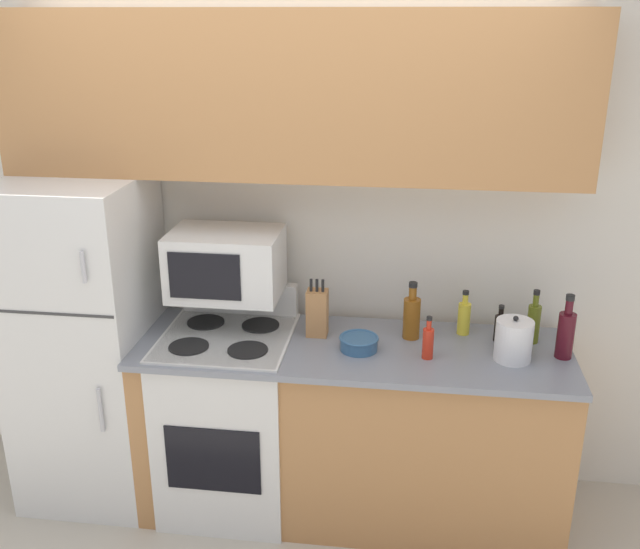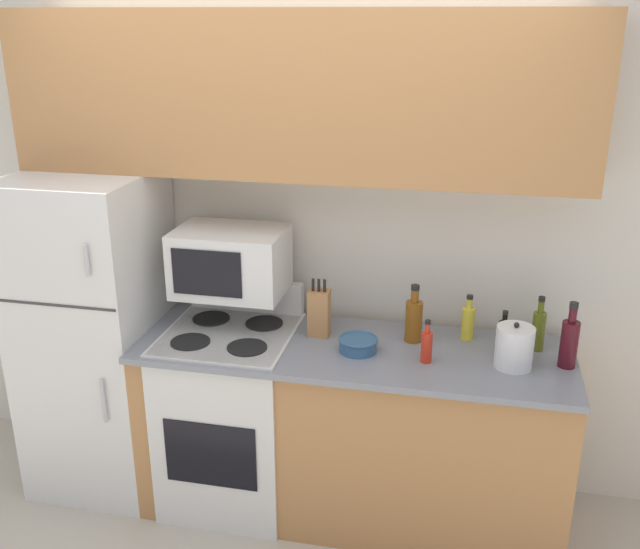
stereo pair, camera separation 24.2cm
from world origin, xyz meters
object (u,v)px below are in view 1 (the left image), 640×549
(stove, at_px, (230,417))
(bottle_olive_oil, at_px, (534,322))
(bowl, at_px, (359,343))
(bottle_whiskey, at_px, (412,316))
(bottle_hot_sauce, at_px, (428,342))
(bottle_soy_sauce, at_px, (500,327))
(bottle_cooking_spray, at_px, (464,317))
(refrigerator, at_px, (87,342))
(kettle, at_px, (514,340))
(microwave, at_px, (226,264))
(knife_block, at_px, (317,312))
(bottle_wine_red, at_px, (566,333))

(stove, distance_m, bottle_olive_oil, 1.54)
(bowl, height_order, bottle_whiskey, bottle_whiskey)
(bottle_whiskey, height_order, bottle_hot_sauce, bottle_whiskey)
(bottle_soy_sauce, bearing_deg, bottle_cooking_spray, 159.72)
(stove, bearing_deg, bottle_olive_oil, 5.89)
(refrigerator, bearing_deg, bottle_cooking_spray, 5.23)
(bottle_soy_sauce, height_order, bottle_olive_oil, bottle_olive_oil)
(refrigerator, xyz_separation_m, kettle, (2.04, -0.08, 0.18))
(microwave, bearing_deg, bottle_hot_sauce, -11.95)
(knife_block, xyz_separation_m, bottle_soy_sauce, (0.86, 0.05, -0.05))
(refrigerator, relative_size, stove, 1.53)
(bottle_whiskey, bearing_deg, bowl, -145.06)
(refrigerator, height_order, bottle_olive_oil, refrigerator)
(microwave, distance_m, bottle_hot_sauce, 1.02)
(knife_block, height_order, bottle_olive_oil, knife_block)
(bottle_olive_oil, xyz_separation_m, kettle, (-0.11, -0.20, -0.01))
(bottle_wine_red, bearing_deg, bottle_soy_sauce, 153.28)
(bottle_cooking_spray, bearing_deg, bottle_soy_sauce, -20.28)
(microwave, bearing_deg, stove, -81.90)
(bottle_whiskey, relative_size, kettle, 1.33)
(bottle_cooking_spray, bearing_deg, bottle_hot_sauce, -121.24)
(knife_block, relative_size, bottle_soy_sauce, 1.59)
(knife_block, bearing_deg, bottle_cooking_spray, 8.76)
(bottle_wine_red, relative_size, bottle_hot_sauce, 1.50)
(refrigerator, relative_size, bottle_olive_oil, 6.33)
(knife_block, distance_m, bowl, 0.26)
(bottle_soy_sauce, distance_m, bottle_wine_red, 0.30)
(bottle_soy_sauce, height_order, bottle_cooking_spray, bottle_cooking_spray)
(knife_block, relative_size, bottle_wine_red, 0.95)
(bottle_olive_oil, height_order, kettle, bottle_olive_oil)
(microwave, xyz_separation_m, bottle_cooking_spray, (1.13, 0.08, -0.25))
(microwave, distance_m, knife_block, 0.49)
(bowl, height_order, bottle_hot_sauce, bottle_hot_sauce)
(bowl, bearing_deg, bottle_wine_red, 2.97)
(bottle_cooking_spray, xyz_separation_m, bottle_hot_sauce, (-0.17, -0.28, -0.01))
(microwave, bearing_deg, bottle_soy_sauce, 0.89)
(bottle_hot_sauce, bearing_deg, knife_block, 161.25)
(refrigerator, xyz_separation_m, bottle_cooking_spray, (1.84, 0.17, 0.17))
(bottle_soy_sauce, relative_size, kettle, 0.86)
(bottle_hot_sauce, bearing_deg, kettle, 5.34)
(bottle_soy_sauce, bearing_deg, bottle_wine_red, -26.72)
(bottle_whiskey, xyz_separation_m, bottle_hot_sauce, (0.08, -0.20, -0.03))
(bottle_cooking_spray, relative_size, bottle_hot_sauce, 1.10)
(knife_block, xyz_separation_m, bottle_whiskey, (0.44, 0.03, -0.01))
(bottle_whiskey, bearing_deg, bottle_cooking_spray, 17.65)
(stove, xyz_separation_m, bottle_wine_red, (1.55, 0.00, 0.55))
(refrigerator, distance_m, bowl, 1.36)
(bowl, xyz_separation_m, bottle_hot_sauce, (0.31, -0.04, 0.04))
(bottle_olive_oil, distance_m, bottle_cooking_spray, 0.32)
(stove, height_order, kettle, kettle)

